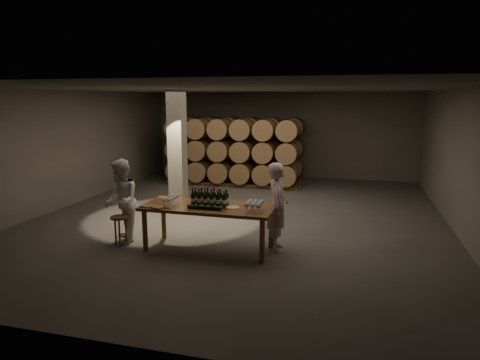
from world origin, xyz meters
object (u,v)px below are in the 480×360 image
(plate, at_px, (233,207))
(notebook_near, at_px, (158,207))
(bottle_cluster, at_px, (210,199))
(person_woman, at_px, (121,201))
(stool, at_px, (120,222))
(person_man, at_px, (278,207))
(tasting_table, at_px, (209,211))

(plate, relative_size, notebook_near, 1.05)
(bottle_cluster, bearing_deg, person_woman, -177.17)
(notebook_near, xyz_separation_m, stool, (-0.95, 0.17, -0.41))
(stool, relative_size, person_man, 0.35)
(notebook_near, bearing_deg, person_woman, 175.82)
(stool, relative_size, person_woman, 0.35)
(tasting_table, bearing_deg, bottle_cluster, 79.23)
(plate, height_order, person_man, person_man)
(notebook_near, height_order, stool, notebook_near)
(tasting_table, height_order, bottle_cluster, bottle_cluster)
(person_man, height_order, person_woman, person_man)
(tasting_table, xyz_separation_m, notebook_near, (-0.89, -0.42, 0.12))
(tasting_table, distance_m, bottle_cluster, 0.24)
(bottle_cluster, height_order, person_man, person_man)
(tasting_table, distance_m, notebook_near, 0.99)
(tasting_table, relative_size, notebook_near, 10.62)
(stool, bearing_deg, person_man, 10.45)
(plate, bearing_deg, notebook_near, -164.39)
(tasting_table, relative_size, stool, 4.23)
(bottle_cluster, bearing_deg, plate, -9.27)
(person_man, bearing_deg, bottle_cluster, 88.77)
(tasting_table, distance_m, plate, 0.52)
(plate, bearing_deg, person_woman, -179.69)
(notebook_near, bearing_deg, person_man, 35.03)
(plate, height_order, person_woman, person_woman)
(bottle_cluster, height_order, plate, bottle_cluster)
(bottle_cluster, height_order, stool, bottle_cluster)
(tasting_table, xyz_separation_m, stool, (-1.84, -0.25, -0.29))
(bottle_cluster, bearing_deg, notebook_near, -152.23)
(bottle_cluster, distance_m, person_man, 1.35)
(notebook_near, bearing_deg, tasting_table, 41.63)
(plate, bearing_deg, tasting_table, 176.32)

